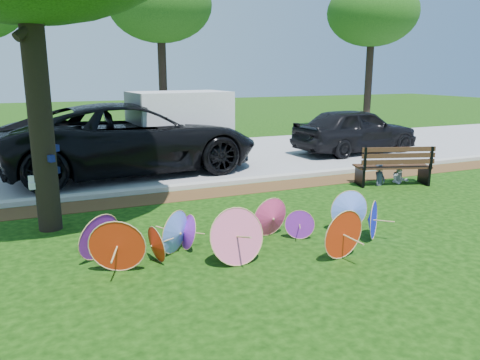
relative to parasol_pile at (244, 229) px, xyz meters
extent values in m
plane|color=black|center=(0.04, -0.55, -0.39)|extent=(90.00, 90.00, 0.00)
cube|color=#472D16|center=(0.04, 3.95, -0.39)|extent=(90.00, 1.00, 0.01)
cube|color=#B7B5AD|center=(0.04, 4.65, -0.33)|extent=(90.00, 0.30, 0.12)
cube|color=gray|center=(0.04, 8.80, -0.39)|extent=(90.00, 8.00, 0.01)
cylinder|color=black|center=(-3.04, 2.56, 2.08)|extent=(0.44, 0.44, 4.95)
cone|color=#628AFF|center=(-1.09, 0.32, -0.01)|extent=(0.71, 0.66, 0.78)
cone|color=#628AFF|center=(2.33, 0.17, 0.00)|extent=(0.81, 0.25, 0.80)
cone|color=purple|center=(-2.37, 0.59, 0.02)|extent=(0.86, 0.71, 0.83)
cone|color=purple|center=(0.22, 0.19, -0.07)|extent=(0.37, 0.67, 0.65)
cone|color=red|center=(-2.13, -0.03, 0.05)|extent=(0.92, 0.56, 0.89)
cone|color=red|center=(2.61, 0.38, -0.07)|extent=(0.57, 0.63, 0.65)
cone|color=#EB648F|center=(-0.32, -0.38, 0.08)|extent=(0.97, 0.45, 0.95)
cone|color=purple|center=(-0.90, 0.48, -0.08)|extent=(0.28, 0.64, 0.63)
cone|color=#DC3771|center=(-0.17, -0.09, -0.04)|extent=(0.57, 0.76, 0.71)
cone|color=#DC3771|center=(0.75, 0.43, -0.01)|extent=(0.79, 0.34, 0.77)
cone|color=red|center=(-1.54, 0.11, -0.09)|extent=(0.29, 0.64, 0.62)
cone|color=#1318DE|center=(2.40, -0.35, -0.03)|extent=(0.63, 0.58, 0.73)
cone|color=purple|center=(1.20, 0.17, -0.12)|extent=(0.54, 0.38, 0.56)
cone|color=red|center=(1.34, -0.92, 0.03)|extent=(0.87, 0.34, 0.86)
imported|color=black|center=(-0.52, 7.21, 0.66)|extent=(7.86, 4.08, 2.12)
imported|color=black|center=(7.93, 7.55, 0.46)|extent=(5.16, 2.47, 1.70)
cube|color=silver|center=(1.11, 7.68, 0.96)|extent=(3.14, 2.13, 2.70)
imported|color=#3A414F|center=(5.34, 2.95, 0.18)|extent=(0.50, 0.42, 1.16)
imported|color=silver|center=(6.04, 2.95, 0.13)|extent=(0.61, 0.53, 1.05)
cylinder|color=black|center=(2.06, 13.56, 2.11)|extent=(0.36, 0.36, 5.00)
ellipsoid|color=#0E330B|center=(2.06, 13.56, 5.41)|extent=(4.40, 4.40, 3.20)
cylinder|color=black|center=(12.31, 12.52, 2.11)|extent=(0.36, 0.36, 5.00)
ellipsoid|color=#0E330B|center=(12.31, 12.52, 5.41)|extent=(4.40, 4.40, 3.20)
camera|label=1|loc=(-3.06, -6.97, 2.64)|focal=35.00mm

